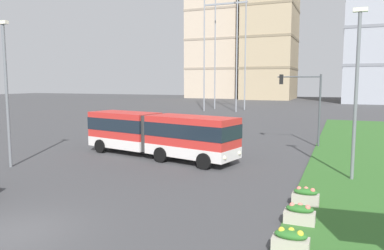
% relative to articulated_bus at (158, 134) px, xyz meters
% --- Properties ---
extents(ground_plane, '(260.00, 260.00, 0.00)m').
position_rel_articulated_bus_xyz_m(ground_plane, '(1.44, -13.53, -1.65)').
color(ground_plane, '#424244').
extents(articulated_bus, '(12.04, 5.05, 3.00)m').
position_rel_articulated_bus_xyz_m(articulated_bus, '(0.00, 0.00, 0.00)').
color(articulated_bus, red).
rests_on(articulated_bus, ground).
extents(car_navy_sedan, '(4.45, 2.12, 1.58)m').
position_rel_articulated_bus_xyz_m(car_navy_sedan, '(-4.60, 11.36, -0.90)').
color(car_navy_sedan, '#19234C').
rests_on(car_navy_sedan, ground).
extents(flower_planter_0, '(1.10, 0.56, 0.74)m').
position_rel_articulated_bus_xyz_m(flower_planter_0, '(10.50, -11.53, -1.23)').
color(flower_planter_0, '#B7AD9E').
rests_on(flower_planter_0, grass_median).
extents(flower_planter_1, '(1.10, 0.56, 0.74)m').
position_rel_articulated_bus_xyz_m(flower_planter_1, '(10.50, -9.04, -1.23)').
color(flower_planter_1, '#B7AD9E').
rests_on(flower_planter_1, grass_median).
extents(flower_planter_2, '(1.10, 0.56, 0.74)m').
position_rel_articulated_bus_xyz_m(flower_planter_2, '(10.50, -6.77, -1.23)').
color(flower_planter_2, '#B7AD9E').
rests_on(flower_planter_2, grass_median).
extents(traffic_light_far_right, '(3.46, 0.28, 5.85)m').
position_rel_articulated_bus_xyz_m(traffic_light_far_right, '(8.98, 8.47, 2.36)').
color(traffic_light_far_right, '#474C51').
rests_on(traffic_light_far_right, ground).
extents(streetlight_left, '(0.70, 0.28, 8.82)m').
position_rel_articulated_bus_xyz_m(streetlight_left, '(-7.06, -6.15, 3.20)').
color(streetlight_left, slate).
rests_on(streetlight_left, ground).
extents(streetlight_median, '(0.70, 0.28, 8.95)m').
position_rel_articulated_bus_xyz_m(streetlight_median, '(12.40, -1.60, 3.26)').
color(streetlight_median, slate).
rests_on(streetlight_median, ground).
extents(apartment_tower_west, '(17.55, 17.90, 37.40)m').
position_rel_articulated_bus_xyz_m(apartment_tower_west, '(-28.56, 98.74, 17.07)').
color(apartment_tower_west, '#C6B299').
rests_on(apartment_tower_west, ground).
extents(apartment_tower_westcentre, '(15.15, 20.07, 45.54)m').
position_rel_articulated_bus_xyz_m(apartment_tower_westcentre, '(-9.89, 94.87, 21.14)').
color(apartment_tower_westcentre, tan).
rests_on(apartment_tower_westcentre, ground).
extents(transmission_pylon, '(9.00, 6.24, 29.53)m').
position_rel_articulated_bus_xyz_m(transmission_pylon, '(-8.55, 43.10, 14.53)').
color(transmission_pylon, gray).
rests_on(transmission_pylon, ground).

